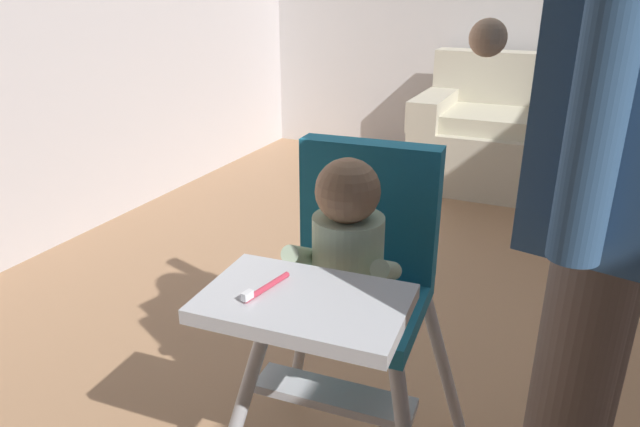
{
  "coord_description": "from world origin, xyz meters",
  "views": [
    {
      "loc": [
        0.21,
        -1.89,
        1.27
      ],
      "look_at": [
        -0.33,
        -0.71,
        0.76
      ],
      "focal_mm": 32.08,
      "sensor_mm": 36.0,
      "label": 1
    }
  ],
  "objects_px": {
    "toy_ball_second": "(308,287)",
    "adult_standing": "(611,197)",
    "high_chair": "(350,268)",
    "couch": "(570,142)"
  },
  "relations": [
    {
      "from": "high_chair",
      "to": "couch",
      "type": "bearing_deg",
      "value": 167.91
    },
    {
      "from": "high_chair",
      "to": "toy_ball_second",
      "type": "bearing_deg",
      "value": -151.22
    },
    {
      "from": "high_chair",
      "to": "toy_ball_second",
      "type": "relative_size",
      "value": 6.56
    },
    {
      "from": "couch",
      "to": "high_chair",
      "type": "xyz_separation_m",
      "value": [
        -0.43,
        -2.82,
        0.31
      ]
    },
    {
      "from": "couch",
      "to": "high_chair",
      "type": "bearing_deg",
      "value": -8.7
    },
    {
      "from": "toy_ball_second",
      "to": "adult_standing",
      "type": "bearing_deg",
      "value": -42.14
    },
    {
      "from": "couch",
      "to": "adult_standing",
      "type": "height_order",
      "value": "adult_standing"
    },
    {
      "from": "high_chair",
      "to": "toy_ball_second",
      "type": "height_order",
      "value": "high_chair"
    },
    {
      "from": "couch",
      "to": "toy_ball_second",
      "type": "xyz_separation_m",
      "value": [
        -0.93,
        -2.03,
        -0.26
      ]
    },
    {
      "from": "couch",
      "to": "high_chair",
      "type": "height_order",
      "value": "high_chair"
    }
  ]
}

